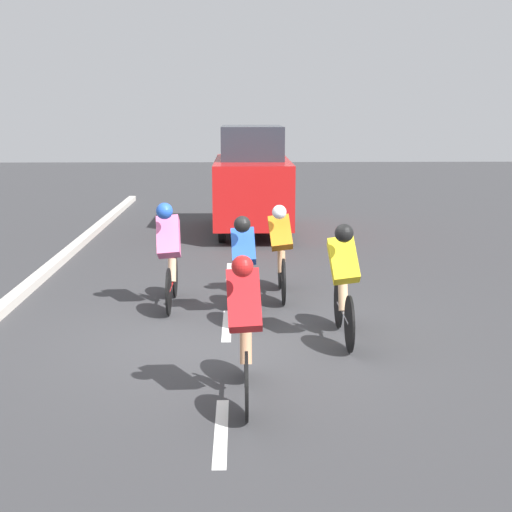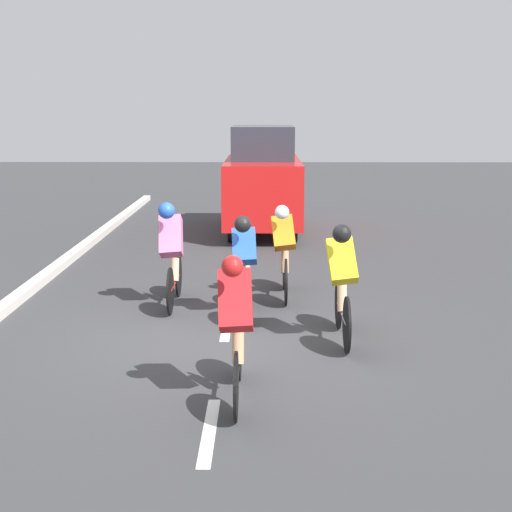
{
  "view_description": "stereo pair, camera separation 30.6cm",
  "coord_description": "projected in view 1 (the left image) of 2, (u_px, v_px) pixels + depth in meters",
  "views": [
    {
      "loc": [
        -0.17,
        8.68,
        2.85
      ],
      "look_at": [
        -0.39,
        -0.47,
        0.95
      ],
      "focal_mm": 50.0,
      "sensor_mm": 36.0,
      "label": 1
    },
    {
      "loc": [
        -0.48,
        8.69,
        2.85
      ],
      "look_at": [
        -0.39,
        -0.47,
        0.95
      ],
      "focal_mm": 50.0,
      "sensor_mm": 36.0,
      "label": 2
    }
  ],
  "objects": [
    {
      "name": "lane_stripe_far",
      "position": [
        230.0,
        272.0,
        12.67
      ],
      "size": [
        0.12,
        1.4,
        0.01
      ],
      "primitive_type": "cube",
      "color": "white",
      "rests_on": "ground"
    },
    {
      "name": "lane_stripe_mid",
      "position": [
        227.0,
        325.0,
        9.54
      ],
      "size": [
        0.12,
        1.4,
        0.01
      ],
      "primitive_type": "cube",
      "color": "white",
      "rests_on": "ground"
    },
    {
      "name": "cyclist_pink",
      "position": [
        169.0,
        251.0,
        10.27
      ],
      "size": [
        0.37,
        1.67,
        1.57
      ],
      "color": "black",
      "rests_on": "ground"
    },
    {
      "name": "lane_stripe_near",
      "position": [
        221.0,
        431.0,
        6.41
      ],
      "size": [
        0.12,
        1.4,
        0.01
      ],
      "primitive_type": "cube",
      "color": "white",
      "rests_on": "ground"
    },
    {
      "name": "cyclist_yellow",
      "position": [
        344.0,
        279.0,
        8.76
      ],
      "size": [
        0.39,
        1.65,
        1.52
      ],
      "color": "black",
      "rests_on": "ground"
    },
    {
      "name": "cyclist_orange",
      "position": [
        281.0,
        249.0,
        10.81
      ],
      "size": [
        0.38,
        1.66,
        1.47
      ],
      "color": "black",
      "rests_on": "ground"
    },
    {
      "name": "cyclist_blue",
      "position": [
        244.0,
        263.0,
        9.79
      ],
      "size": [
        0.35,
        1.64,
        1.46
      ],
      "color": "black",
      "rests_on": "ground"
    },
    {
      "name": "support_car",
      "position": [
        252.0,
        181.0,
        16.5
      ],
      "size": [
        1.7,
        3.97,
        2.46
      ],
      "color": "black",
      "rests_on": "ground"
    },
    {
      "name": "cyclist_red",
      "position": [
        245.0,
        324.0,
        6.93
      ],
      "size": [
        0.35,
        1.68,
        1.53
      ],
      "color": "black",
      "rests_on": "ground"
    },
    {
      "name": "ground_plane",
      "position": [
        226.0,
        337.0,
        9.08
      ],
      "size": [
        60.0,
        60.0,
        0.0
      ],
      "primitive_type": "plane",
      "color": "#38383A"
    }
  ]
}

